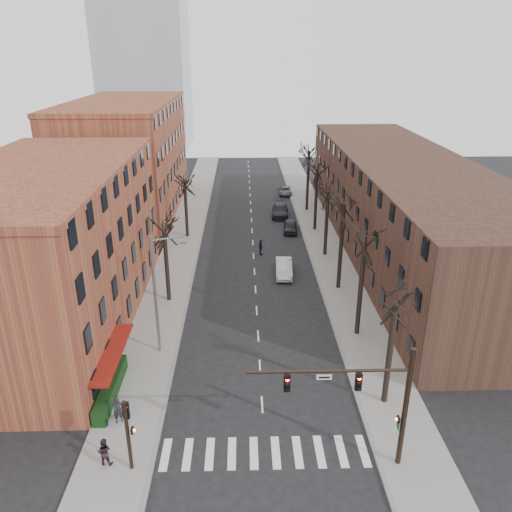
{
  "coord_description": "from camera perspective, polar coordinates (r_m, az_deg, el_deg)",
  "views": [
    {
      "loc": [
        -1.04,
        -20.96,
        20.37
      ],
      "look_at": [
        0.0,
        18.37,
        4.0
      ],
      "focal_mm": 35.0,
      "sensor_mm": 36.0,
      "label": 1
    }
  ],
  "objects": [
    {
      "name": "building_right",
      "position": [
        55.89,
        16.38,
        5.7
      ],
      "size": [
        12.0,
        50.0,
        10.0
      ],
      "primitive_type": "cube",
      "color": "#472D21",
      "rests_on": "ground"
    },
    {
      "name": "tree_right_a",
      "position": [
        33.36,
        14.39,
        -15.89
      ],
      "size": [
        5.2,
        5.2,
        10.0
      ],
      "primitive_type": null,
      "color": "black",
      "rests_on": "ground"
    },
    {
      "name": "pedestrian_crossing",
      "position": [
        53.03,
        0.55,
        1.01
      ],
      "size": [
        0.7,
        1.09,
        1.73
      ],
      "primitive_type": "imported",
      "rotation": [
        0.0,
        0.0,
        1.87
      ],
      "color": "black",
      "rests_on": "ground"
    },
    {
      "name": "pedestrian_b",
      "position": [
        29.03,
        -16.96,
        -20.59
      ],
      "size": [
        0.81,
        0.65,
        1.61
      ],
      "primitive_type": "imported",
      "rotation": [
        0.0,
        0.0,
        3.09
      ],
      "color": "black",
      "rests_on": "sidewalk_left"
    },
    {
      "name": "tree_right_b",
      "position": [
        39.7,
        11.41,
        -8.78
      ],
      "size": [
        5.2,
        5.2,
        10.8
      ],
      "primitive_type": null,
      "color": "black",
      "rests_on": "ground"
    },
    {
      "name": "tree_right_e",
      "position": [
        61.11,
        6.71,
        2.96
      ],
      "size": [
        5.2,
        5.2,
        10.8
      ],
      "primitive_type": null,
      "color": "black",
      "rests_on": "ground"
    },
    {
      "name": "sidewalk_right",
      "position": [
        60.21,
        7.21,
        2.71
      ],
      "size": [
        4.0,
        90.0,
        0.15
      ],
      "primitive_type": "cube",
      "color": "gray",
      "rests_on": "ground"
    },
    {
      "name": "sidewalk_left",
      "position": [
        59.93,
        -8.11,
        2.56
      ],
      "size": [
        4.0,
        90.0,
        0.15
      ],
      "primitive_type": "cube",
      "color": "gray",
      "rests_on": "ground"
    },
    {
      "name": "tree_right_c",
      "position": [
        46.56,
        9.35,
        -3.68
      ],
      "size": [
        5.2,
        5.2,
        11.6
      ],
      "primitive_type": null,
      "color": "black",
      "rests_on": "ground"
    },
    {
      "name": "parked_car_far",
      "position": [
        76.08,
        3.34,
        7.46
      ],
      "size": [
        1.95,
        4.09,
        1.13
      ],
      "primitive_type": "imported",
      "rotation": [
        0.0,
        0.0,
        -0.02
      ],
      "color": "#595A60",
      "rests_on": "ground"
    },
    {
      "name": "tree_right_d",
      "position": [
        53.73,
        7.85,
        0.09
      ],
      "size": [
        5.2,
        5.2,
        10.0
      ],
      "primitive_type": null,
      "color": "black",
      "rests_on": "ground"
    },
    {
      "name": "signal_pole_left",
      "position": [
        27.41,
        -14.45,
        -18.66
      ],
      "size": [
        0.47,
        0.44,
        4.4
      ],
      "color": "black",
      "rests_on": "ground"
    },
    {
      "name": "tree_left_b",
      "position": [
        58.98,
        -7.82,
        2.17
      ],
      "size": [
        5.2,
        5.2,
        9.5
      ],
      "primitive_type": null,
      "color": "black",
      "rests_on": "ground"
    },
    {
      "name": "tree_right_f",
      "position": [
        68.63,
        5.81,
        5.2
      ],
      "size": [
        5.2,
        5.2,
        11.6
      ],
      "primitive_type": null,
      "color": "black",
      "rests_on": "ground"
    },
    {
      "name": "ground",
      "position": [
        29.25,
        1.02,
        -21.56
      ],
      "size": [
        160.0,
        160.0,
        0.0
      ],
      "primitive_type": "plane",
      "color": "black",
      "rests_on": "ground"
    },
    {
      "name": "parked_car_mid",
      "position": [
        65.88,
        2.77,
        5.24
      ],
      "size": [
        2.56,
        5.35,
        1.5
      ],
      "primitive_type": "imported",
      "rotation": [
        0.0,
        0.0,
        -0.09
      ],
      "color": "black",
      "rests_on": "ground"
    },
    {
      "name": "awning_left",
      "position": [
        34.81,
        -15.6,
        -14.2
      ],
      "size": [
        1.2,
        7.0,
        0.15
      ],
      "primitive_type": "cube",
      "color": "maroon",
      "rests_on": "ground"
    },
    {
      "name": "streetlight",
      "position": [
        35.08,
        -11.22,
        -3.84
      ],
      "size": [
        2.45,
        0.22,
        9.03
      ],
      "color": "slate",
      "rests_on": "ground"
    },
    {
      "name": "silver_sedan",
      "position": [
        48.42,
        3.2,
        -1.38
      ],
      "size": [
        1.77,
        4.51,
        1.46
      ],
      "primitive_type": "imported",
      "rotation": [
        0.0,
        0.0,
        -0.05
      ],
      "color": "#B8BBC0",
      "rests_on": "ground"
    },
    {
      "name": "parked_car_near",
      "position": [
        60.07,
        3.95,
        3.4
      ],
      "size": [
        1.93,
        4.12,
        1.36
      ],
      "primitive_type": "imported",
      "rotation": [
        0.0,
        0.0,
        -0.08
      ],
      "color": "black",
      "rests_on": "ground"
    },
    {
      "name": "building_left_far",
      "position": [
        67.99,
        -14.45,
        10.55
      ],
      "size": [
        12.0,
        28.0,
        14.0
      ],
      "primitive_type": "cube",
      "color": "brown",
      "rests_on": "ground"
    },
    {
      "name": "hedge",
      "position": [
        33.68,
        -16.27,
        -14.31
      ],
      "size": [
        0.8,
        6.0,
        1.0
      ],
      "primitive_type": "cube",
      "color": "#153613",
      "rests_on": "sidewalk_left"
    },
    {
      "name": "building_left_near",
      "position": [
        41.52,
        -22.53,
        0.54
      ],
      "size": [
        12.0,
        26.0,
        12.0
      ],
      "primitive_type": "cube",
      "color": "brown",
      "rests_on": "ground"
    },
    {
      "name": "pedestrian_a",
      "position": [
        31.33,
        -15.46,
        -16.63
      ],
      "size": [
        0.72,
        0.63,
        1.65
      ],
      "primitive_type": "imported",
      "rotation": [
        0.0,
        0.0,
        0.48
      ],
      "color": "black",
      "rests_on": "sidewalk_left"
    },
    {
      "name": "tree_left_a",
      "position": [
        44.45,
        -9.87,
        -5.05
      ],
      "size": [
        5.2,
        5.2,
        9.5
      ],
      "primitive_type": null,
      "color": "black",
      "rests_on": "ground"
    },
    {
      "name": "bicycle",
      "position": [
        31.9,
        -17.51,
        -16.98
      ],
      "size": [
        1.66,
        1.51,
        0.88
      ],
      "primitive_type": "imported",
      "rotation": [
        0.0,
        0.0,
        0.88
      ],
      "color": "gray",
      "rests_on": "sidewalk_left"
    },
    {
      "name": "signal_mast_arm",
      "position": [
        26.38,
        13.56,
        -15.42
      ],
      "size": [
        8.14,
        0.3,
        7.2
      ],
      "color": "black",
      "rests_on": "ground"
    }
  ]
}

